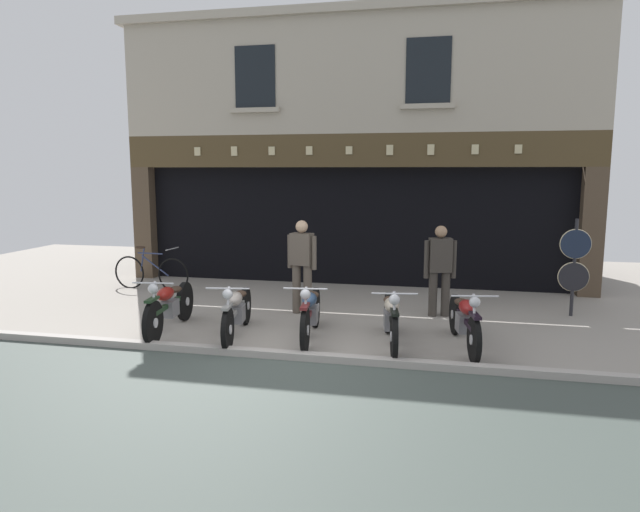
{
  "coord_description": "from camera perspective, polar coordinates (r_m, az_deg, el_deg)",
  "views": [
    {
      "loc": [
        2.02,
        -7.11,
        2.54
      ],
      "look_at": [
        -0.13,
        2.72,
        1.02
      ],
      "focal_mm": 32.05,
      "sensor_mm": 36.0,
      "label": 1
    }
  ],
  "objects": [
    {
      "name": "motorcycle_left",
      "position": [
        9.32,
        -14.81,
        -4.79
      ],
      "size": [
        0.62,
        2.04,
        0.93
      ],
      "rotation": [
        0.0,
        0.0,
        3.25
      ],
      "color": "black",
      "rests_on": "ground"
    },
    {
      "name": "leaning_bicycle",
      "position": [
        12.73,
        -16.55,
        -1.53
      ],
      "size": [
        1.79,
        0.5,
        0.95
      ],
      "rotation": [
        0.0,
        0.0,
        -1.64
      ],
      "color": "black",
      "rests_on": "ground"
    },
    {
      "name": "motorcycle_center_left",
      "position": [
        8.85,
        -8.3,
        -5.38
      ],
      "size": [
        0.62,
        2.03,
        0.9
      ],
      "rotation": [
        0.0,
        0.0,
        3.31
      ],
      "color": "black",
      "rests_on": "ground"
    },
    {
      "name": "ground",
      "position": [
        6.95,
        -5.6,
        -13.23
      ],
      "size": [
        22.25,
        22.0,
        0.18
      ],
      "color": "gray"
    },
    {
      "name": "motorcycle_center_right",
      "position": [
        8.4,
        7.11,
        -6.07
      ],
      "size": [
        0.62,
        1.95,
        0.92
      ],
      "rotation": [
        0.0,
        0.0,
        3.3
      ],
      "color": "black",
      "rests_on": "ground"
    },
    {
      "name": "salesman_left",
      "position": [
        10.07,
        -1.81,
        -0.62
      ],
      "size": [
        0.55,
        0.3,
        1.67
      ],
      "rotation": [
        0.0,
        0.0,
        2.93
      ],
      "color": "brown",
      "rests_on": "ground"
    },
    {
      "name": "advert_board_far",
      "position": [
        13.69,
        -11.31,
        4.46
      ],
      "size": [
        0.72,
        0.03,
        0.96
      ],
      "color": "silver"
    },
    {
      "name": "motorcycle_right",
      "position": [
        8.49,
        14.23,
        -6.15
      ],
      "size": [
        0.62,
        1.95,
        0.91
      ],
      "rotation": [
        0.0,
        0.0,
        3.31
      ],
      "color": "black",
      "rests_on": "ground"
    },
    {
      "name": "tyre_sign_pole",
      "position": [
        10.82,
        24.06,
        -0.51
      ],
      "size": [
        0.52,
        0.06,
        1.71
      ],
      "color": "#232328",
      "rests_on": "ground"
    },
    {
      "name": "shopkeeper_center",
      "position": [
        10.11,
        11.89,
        -1.06
      ],
      "size": [
        0.55,
        0.3,
        1.59
      ],
      "rotation": [
        0.0,
        0.0,
        3.36
      ],
      "color": "#38332D",
      "rests_on": "ground"
    },
    {
      "name": "advert_board_near",
      "position": [
        13.29,
        -6.88,
        4.26
      ],
      "size": [
        0.76,
        0.03,
        0.92
      ],
      "color": "silver"
    },
    {
      "name": "motorcycle_center",
      "position": [
        8.65,
        -0.95,
        -5.56
      ],
      "size": [
        0.62,
        2.0,
        0.91
      ],
      "rotation": [
        0.0,
        0.0,
        3.25
      ],
      "color": "black",
      "rests_on": "ground"
    },
    {
      "name": "shop_facade",
      "position": [
        14.32,
        4.23,
        5.0
      ],
      "size": [
        10.55,
        4.42,
        5.92
      ],
      "color": "black",
      "rests_on": "ground"
    }
  ]
}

